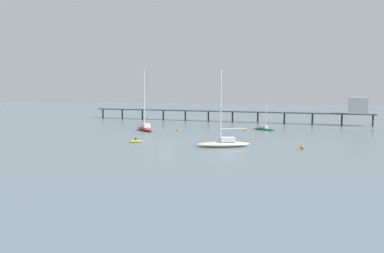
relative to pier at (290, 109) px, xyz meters
name	(u,v)px	position (x,y,z in m)	size (l,w,h in m)	color
ground_plane	(166,143)	(-21.04, -48.80, -4.44)	(400.00, 400.00, 0.00)	slate
pier	(290,109)	(0.00, 0.00, 0.00)	(88.40, 12.77, 7.85)	#4C4C51
sailboat_green	(264,128)	(-5.64, -19.84, -3.89)	(6.12, 4.10, 7.49)	#287F4C
sailboat_cream	(224,143)	(-10.03, -50.05, -3.71)	(9.85, 6.05, 13.36)	beige
sailboat_red	(145,127)	(-33.53, -28.59, -3.61)	(7.68, 8.64, 14.65)	red
dinghy_yellow	(136,141)	(-27.18, -48.72, -4.23)	(3.01, 2.44, 1.14)	yellow
mooring_buoy_outer	(177,130)	(-25.74, -27.37, -4.17)	(0.53, 0.53, 0.53)	orange
mooring_buoy_inner	(302,147)	(3.16, -49.47, -4.09)	(0.69, 0.69, 0.69)	orange
mooring_buoy_mid	(245,129)	(-10.11, -22.37, -4.14)	(0.60, 0.60, 0.60)	orange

